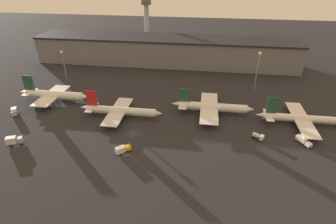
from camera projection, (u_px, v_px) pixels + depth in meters
The scene contains 14 objects.
ground at pixel (133, 134), 122.25m from camera, with size 600.00×600.00×0.00m, color #26262B.
terminal_building at pixel (165, 50), 202.54m from camera, with size 197.74×29.48×20.29m.
airplane_0 at pixel (53, 95), 148.88m from camera, with size 42.24×27.60×14.97m.
airplane_1 at pixel (120, 111), 134.11m from camera, with size 43.52×29.56×13.62m.
airplane_2 at pixel (212, 107), 137.07m from camera, with size 43.28×34.33×13.09m.
airplane_3 at pixel (305, 119), 127.78m from camera, with size 47.71×34.28×13.58m.
service_vehicle_0 at pixel (14, 140), 114.12m from camera, with size 6.95×4.87×3.85m.
service_vehicle_1 at pixel (14, 112), 136.28m from camera, with size 4.94×5.80×3.66m.
service_vehicle_2 at pixel (123, 149), 109.20m from camera, with size 6.37×6.00×3.20m.
service_vehicle_3 at pixel (303, 141), 114.81m from camera, with size 5.79×7.43×2.74m.
service_vehicle_4 at pixel (258, 136), 117.62m from camera, with size 5.26×4.59×2.74m.
lamp_post_0 at pixel (63, 61), 170.88m from camera, with size 1.80×1.80×20.28m.
lamp_post_1 at pixel (258, 67), 154.53m from camera, with size 1.80×1.80×24.86m.
control_tower at pixel (147, 19), 233.93m from camera, with size 9.00×9.00×44.27m.
Camera 1 is at (30.41, -97.66, 69.64)m, focal length 28.00 mm.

